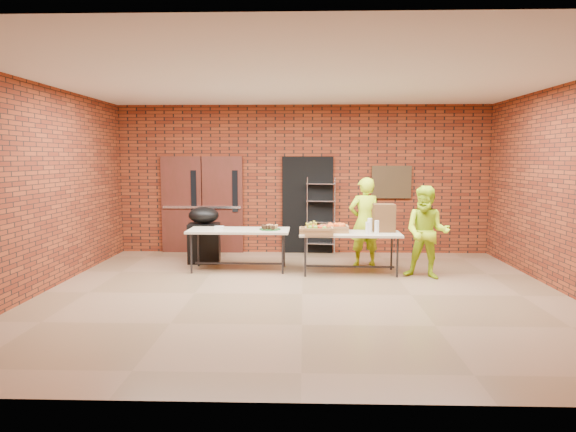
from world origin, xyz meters
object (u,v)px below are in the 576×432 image
(wire_rack, at_px, (321,216))
(table_left, at_px, (239,233))
(table_right, at_px, (350,236))
(volunteer_woman, at_px, (364,222))
(coffee_dispenser, at_px, (384,218))
(covered_grill, at_px, (204,235))
(volunteer_man, at_px, (427,232))

(wire_rack, height_order, table_left, wire_rack)
(table_right, relative_size, volunteer_woman, 1.07)
(coffee_dispenser, distance_m, volunteer_woman, 0.61)
(table_left, distance_m, table_right, 2.03)
(wire_rack, relative_size, volunteer_woman, 0.97)
(table_left, height_order, covered_grill, covered_grill)
(volunteer_man, bearing_deg, table_right, -173.01)
(coffee_dispenser, relative_size, volunteer_woman, 0.29)
(table_right, distance_m, coffee_dispenser, 0.72)
(table_left, bearing_deg, volunteer_man, -8.25)
(coffee_dispenser, bearing_deg, volunteer_man, -36.79)
(table_right, relative_size, coffee_dispenser, 3.63)
(covered_grill, height_order, volunteer_man, volunteer_man)
(table_right, xyz_separation_m, coffee_dispenser, (0.62, 0.17, 0.31))
(wire_rack, xyz_separation_m, volunteer_man, (1.74, -2.19, -0.03))
(covered_grill, distance_m, volunteer_woman, 3.16)
(wire_rack, bearing_deg, covered_grill, -147.98)
(coffee_dispenser, xyz_separation_m, volunteer_woman, (-0.29, 0.52, -0.14))
(coffee_dispenser, distance_m, covered_grill, 3.53)
(table_left, distance_m, volunteer_man, 3.35)
(wire_rack, height_order, volunteer_woman, volunteer_woman)
(wire_rack, bearing_deg, volunteer_woman, -46.21)
(wire_rack, relative_size, table_right, 0.91)
(volunteer_woman, bearing_deg, covered_grill, -16.28)
(wire_rack, xyz_separation_m, coffee_dispenser, (1.08, -1.69, 0.16))
(volunteer_man, bearing_deg, coffee_dispenser, 164.61)
(table_left, relative_size, covered_grill, 1.67)
(table_left, bearing_deg, table_right, -4.81)
(covered_grill, relative_size, volunteer_woman, 0.65)
(table_right, height_order, volunteer_woman, volunteer_woman)
(table_left, xyz_separation_m, coffee_dispenser, (2.65, -0.04, 0.29))
(wire_rack, xyz_separation_m, table_right, (0.46, -1.86, -0.15))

